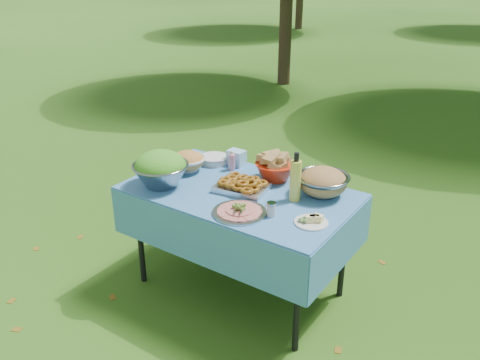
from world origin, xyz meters
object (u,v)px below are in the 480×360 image
object	(u,v)px
pasta_bowl_steel	(323,181)
plate_stack	(214,159)
picnic_table	(240,241)
charcuterie_platter	(239,208)
oil_bottle	(296,177)
bread_bowl	(275,167)
salad_bowl	(160,169)

from	to	relation	value
pasta_bowl_steel	plate_stack	bearing A→B (deg)	177.65
picnic_table	charcuterie_platter	xyz separation A→B (m)	(0.18, -0.26, 0.42)
pasta_bowl_steel	picnic_table	bearing A→B (deg)	-151.43
charcuterie_platter	oil_bottle	bearing A→B (deg)	61.83
bread_bowl	charcuterie_platter	world-z (taller)	bread_bowl
picnic_table	pasta_bowl_steel	xyz separation A→B (m)	(0.46, 0.25, 0.47)
picnic_table	salad_bowl	xyz separation A→B (m)	(-0.47, -0.23, 0.50)
salad_bowl	pasta_bowl_steel	size ratio (longest dim) A/B	1.09
salad_bowl	bread_bowl	xyz separation A→B (m)	(0.57, 0.51, -0.03)
picnic_table	salad_bowl	distance (m)	0.72
salad_bowl	charcuterie_platter	distance (m)	0.65
salad_bowl	charcuterie_platter	size ratio (longest dim) A/B	1.13
picnic_table	pasta_bowl_steel	size ratio (longest dim) A/B	4.36
plate_stack	pasta_bowl_steel	size ratio (longest dim) A/B	0.63
plate_stack	pasta_bowl_steel	bearing A→B (deg)	-2.35
picnic_table	oil_bottle	xyz separation A→B (m)	(0.36, 0.08, 0.54)
bread_bowl	pasta_bowl_steel	distance (m)	0.37
bread_bowl	oil_bottle	distance (m)	0.33
salad_bowl	picnic_table	bearing A→B (deg)	25.68
picnic_table	salad_bowl	world-z (taller)	salad_bowl
plate_stack	bread_bowl	world-z (taller)	bread_bowl
oil_bottle	plate_stack	bearing A→B (deg)	165.24
picnic_table	charcuterie_platter	size ratio (longest dim) A/B	4.49
salad_bowl	oil_bottle	world-z (taller)	oil_bottle
picnic_table	bread_bowl	bearing A→B (deg)	70.56
plate_stack	bread_bowl	xyz separation A→B (m)	(0.52, -0.01, 0.07)
picnic_table	bread_bowl	xyz separation A→B (m)	(0.10, 0.28, 0.47)
plate_stack	oil_bottle	size ratio (longest dim) A/B	0.67
bread_bowl	charcuterie_platter	bearing A→B (deg)	-81.97
bread_bowl	pasta_bowl_steel	xyz separation A→B (m)	(0.36, -0.03, -0.00)
plate_stack	charcuterie_platter	xyz separation A→B (m)	(0.60, -0.55, 0.01)
picnic_table	oil_bottle	world-z (taller)	oil_bottle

